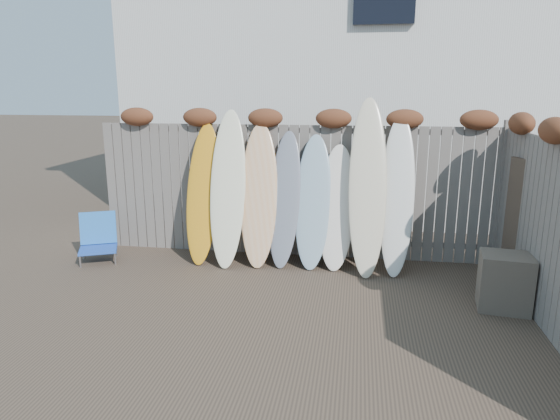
# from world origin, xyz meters

# --- Properties ---
(ground) EXTENTS (80.00, 80.00, 0.00)m
(ground) POSITION_xyz_m (0.00, 0.00, 0.00)
(ground) COLOR #493A2D
(back_fence) EXTENTS (6.05, 0.28, 2.24)m
(back_fence) POSITION_xyz_m (0.06, 2.39, 1.18)
(back_fence) COLOR slate
(back_fence) RESTS_ON ground
(right_fence) EXTENTS (0.28, 4.40, 2.24)m
(right_fence) POSITION_xyz_m (2.99, 0.25, 1.14)
(right_fence) COLOR slate
(right_fence) RESTS_ON ground
(house) EXTENTS (8.50, 5.50, 6.33)m
(house) POSITION_xyz_m (0.50, 6.50, 3.20)
(house) COLOR silver
(house) RESTS_ON ground
(beach_chair) EXTENTS (0.71, 0.73, 0.70)m
(beach_chair) POSITION_xyz_m (-2.85, 1.72, 0.33)
(beach_chair) COLOR blue
(beach_chair) RESTS_ON ground
(wooden_crate) EXTENTS (0.63, 0.55, 0.66)m
(wooden_crate) POSITION_xyz_m (2.71, 0.82, 0.33)
(wooden_crate) COLOR #483D36
(wooden_crate) RESTS_ON ground
(lattice_panel) EXTENTS (0.43, 1.07, 1.68)m
(lattice_panel) POSITION_xyz_m (3.10, 1.21, 0.84)
(lattice_panel) COLOR #3D3325
(lattice_panel) RESTS_ON ground
(surfboard_0) EXTENTS (0.51, 0.73, 2.03)m
(surfboard_0) POSITION_xyz_m (-1.27, 1.98, 1.01)
(surfboard_0) COLOR orange
(surfboard_0) RESTS_ON ground
(surfboard_1) EXTENTS (0.55, 0.81, 2.23)m
(surfboard_1) POSITION_xyz_m (-0.88, 1.93, 1.12)
(surfboard_1) COLOR #EFECC8
(surfboard_1) RESTS_ON ground
(surfboard_2) EXTENTS (0.59, 0.76, 2.04)m
(surfboard_2) POSITION_xyz_m (-0.43, 1.99, 1.02)
(surfboard_2) COLOR #F4A872
(surfboard_2) RESTS_ON ground
(surfboard_3) EXTENTS (0.50, 0.72, 1.93)m
(surfboard_3) POSITION_xyz_m (-0.06, 2.01, 0.97)
(surfboard_3) COLOR slate
(surfboard_3) RESTS_ON ground
(surfboard_4) EXTENTS (0.53, 0.69, 1.89)m
(surfboard_4) POSITION_xyz_m (0.35, 2.00, 0.94)
(surfboard_4) COLOR #90ADBF
(surfboard_4) RESTS_ON ground
(surfboard_5) EXTENTS (0.54, 0.65, 1.75)m
(surfboard_5) POSITION_xyz_m (0.69, 1.99, 0.88)
(surfboard_5) COLOR white
(surfboard_5) RESTS_ON ground
(surfboard_6) EXTENTS (0.55, 0.86, 2.41)m
(surfboard_6) POSITION_xyz_m (1.11, 1.89, 1.21)
(surfboard_6) COLOR beige
(surfboard_6) RESTS_ON ground
(surfboard_7) EXTENTS (0.50, 0.79, 2.17)m
(surfboard_7) POSITION_xyz_m (1.52, 1.95, 1.08)
(surfboard_7) COLOR silver
(surfboard_7) RESTS_ON ground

